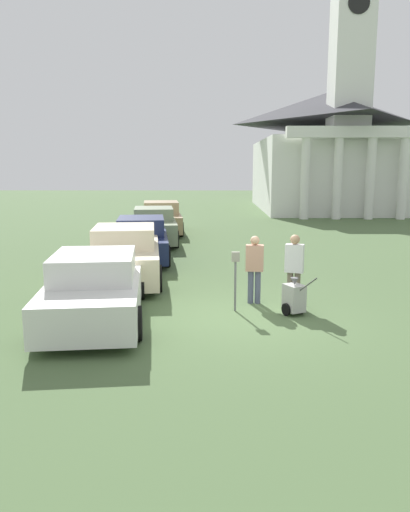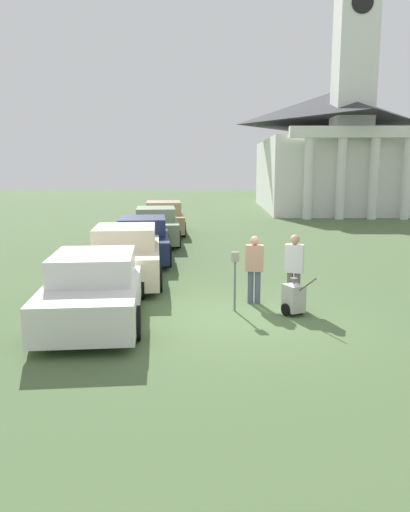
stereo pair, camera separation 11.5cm
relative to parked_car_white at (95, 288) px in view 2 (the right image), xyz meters
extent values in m
plane|color=#4C663D|center=(3.16, 0.17, -0.68)|extent=(120.00, 120.00, 0.00)
cube|color=silver|center=(0.00, 0.04, -0.13)|extent=(2.44, 5.09, 0.74)
cube|color=silver|center=(0.02, -0.15, 0.52)|extent=(1.89, 2.24, 0.55)
cylinder|color=black|center=(-1.10, 1.44, -0.35)|extent=(0.26, 0.68, 0.67)
cylinder|color=black|center=(0.74, 1.66, -0.35)|extent=(0.26, 0.68, 0.67)
cylinder|color=black|center=(-0.74, -1.58, -0.35)|extent=(0.26, 0.68, 0.67)
cylinder|color=black|center=(1.09, -1.36, -0.35)|extent=(0.26, 0.68, 0.67)
cube|color=beige|center=(0.00, 3.80, -0.06)|extent=(2.48, 5.19, 0.83)
cube|color=beige|center=(0.02, 3.60, 0.64)|extent=(1.92, 2.28, 0.57)
cylinder|color=black|center=(-1.12, 5.22, -0.32)|extent=(0.26, 0.74, 0.72)
cylinder|color=black|center=(0.75, 5.44, -0.32)|extent=(0.26, 0.74, 0.72)
cylinder|color=black|center=(-0.76, 2.15, -0.32)|extent=(0.26, 0.74, 0.72)
cylinder|color=black|center=(1.11, 2.37, -0.32)|extent=(0.26, 0.74, 0.72)
cube|color=#19234C|center=(0.00, 7.18, -0.12)|extent=(2.37, 5.20, 0.73)
cube|color=#19234C|center=(0.02, 6.98, 0.54)|extent=(1.81, 2.28, 0.59)
cylinder|color=black|center=(-1.06, 8.63, -0.32)|extent=(0.26, 0.73, 0.72)
cylinder|color=black|center=(0.69, 8.83, -0.32)|extent=(0.26, 0.73, 0.72)
cylinder|color=black|center=(-0.70, 5.53, -0.32)|extent=(0.26, 0.73, 0.72)
cylinder|color=black|center=(1.05, 5.74, -0.32)|extent=(0.26, 0.73, 0.72)
cube|color=gray|center=(0.00, 11.11, -0.06)|extent=(2.42, 5.26, 0.84)
cube|color=gray|center=(0.02, 10.91, 0.61)|extent=(1.86, 2.31, 0.51)
cylinder|color=black|center=(-1.08, 12.57, -0.32)|extent=(0.26, 0.72, 0.71)
cylinder|color=black|center=(0.71, 12.78, -0.32)|extent=(0.26, 0.72, 0.71)
cylinder|color=black|center=(-0.72, 9.44, -0.32)|extent=(0.26, 0.72, 0.71)
cylinder|color=black|center=(1.07, 9.65, -0.32)|extent=(0.26, 0.72, 0.71)
cube|color=tan|center=(0.00, 14.33, -0.09)|extent=(2.44, 5.07, 0.79)
cube|color=tan|center=(0.02, 14.13, 0.60)|extent=(1.88, 2.23, 0.60)
cylinder|color=black|center=(-1.10, 15.72, -0.32)|extent=(0.26, 0.72, 0.71)
cylinder|color=black|center=(0.73, 15.94, -0.32)|extent=(0.26, 0.72, 0.71)
cylinder|color=black|center=(-0.74, 12.72, -0.32)|extent=(0.26, 0.72, 0.71)
cylinder|color=black|center=(1.09, 12.93, -0.32)|extent=(0.26, 0.72, 0.71)
cylinder|color=slate|center=(3.05, 0.61, -0.10)|extent=(0.05, 0.05, 1.15)
cube|color=gray|center=(3.05, 0.61, 0.59)|extent=(0.18, 0.09, 0.22)
cylinder|color=#515670|center=(3.62, 1.27, -0.28)|extent=(0.14, 0.14, 0.80)
cylinder|color=#515670|center=(3.45, 1.29, -0.28)|extent=(0.14, 0.14, 0.80)
cube|color=tan|center=(3.54, 1.28, 0.44)|extent=(0.45, 0.28, 0.63)
sphere|color=tan|center=(3.54, 1.28, 0.86)|extent=(0.22, 0.22, 0.22)
cylinder|color=#665B4C|center=(4.52, 0.95, -0.26)|extent=(0.14, 0.14, 0.83)
cylinder|color=#665B4C|center=(4.36, 1.01, -0.26)|extent=(0.14, 0.14, 0.83)
cube|color=silver|center=(4.44, 0.98, 0.49)|extent=(0.47, 0.34, 0.66)
sphere|color=tan|center=(4.44, 0.98, 0.93)|extent=(0.23, 0.23, 0.23)
cube|color=#B2B2AD|center=(4.35, 0.34, -0.29)|extent=(0.52, 0.56, 0.60)
cone|color=#59595B|center=(4.35, 0.34, 0.09)|extent=(0.18, 0.18, 0.16)
cylinder|color=#4C4C4C|center=(4.56, -0.08, 0.11)|extent=(0.29, 0.54, 0.43)
cylinder|color=black|center=(4.16, 0.25, -0.54)|extent=(0.17, 0.27, 0.28)
cylinder|color=black|center=(4.53, 0.44, -0.54)|extent=(0.17, 0.27, 0.28)
cube|color=white|center=(11.42, 29.15, 1.97)|extent=(10.15, 14.73, 5.29)
pyramid|color=#333338|center=(11.42, 29.15, 6.99)|extent=(10.36, 15.02, 2.38)
cylinder|color=white|center=(8.38, 21.19, 1.84)|extent=(0.56, 0.56, 5.03)
cylinder|color=white|center=(10.41, 21.19, 1.84)|extent=(0.56, 0.56, 5.03)
cylinder|color=white|center=(12.44, 21.19, 1.84)|extent=(0.56, 0.56, 5.03)
cylinder|color=white|center=(14.47, 21.19, 1.84)|extent=(0.56, 0.56, 5.03)
cube|color=white|center=(11.42, 21.19, 4.70)|extent=(8.63, 0.70, 0.70)
cube|color=white|center=(11.42, 23.29, 9.60)|extent=(2.40, 2.40, 9.97)
cylinder|color=black|center=(11.42, 22.07, 12.39)|extent=(1.32, 0.06, 1.32)
camera|label=1|loc=(2.50, -10.46, 2.58)|focal=35.00mm
camera|label=2|loc=(2.61, -10.46, 2.58)|focal=35.00mm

